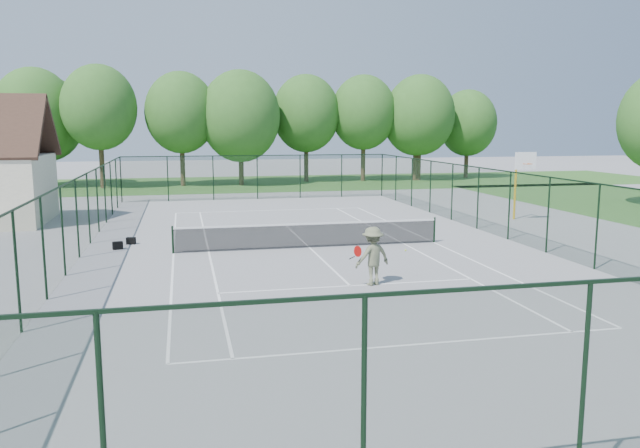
# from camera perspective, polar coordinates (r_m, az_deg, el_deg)

# --- Properties ---
(ground) EXTENTS (140.00, 140.00, 0.00)m
(ground) POSITION_cam_1_polar(r_m,az_deg,el_deg) (25.79, -0.96, -2.18)
(ground) COLOR gray
(ground) RESTS_ON ground
(grass_far) EXTENTS (80.00, 16.00, 0.01)m
(grass_far) POSITION_cam_1_polar(r_m,az_deg,el_deg) (55.26, -7.20, 3.69)
(grass_far) COLOR #396C27
(grass_far) RESTS_ON ground
(court_lines) EXTENTS (11.05, 23.85, 0.01)m
(court_lines) POSITION_cam_1_polar(r_m,az_deg,el_deg) (25.79, -0.96, -2.17)
(court_lines) COLOR white
(court_lines) RESTS_ON ground
(tennis_net) EXTENTS (11.08, 0.08, 1.10)m
(tennis_net) POSITION_cam_1_polar(r_m,az_deg,el_deg) (25.69, -0.96, -0.92)
(tennis_net) COLOR black
(tennis_net) RESTS_ON ground
(fence_enclosure) EXTENTS (18.05, 36.05, 3.02)m
(fence_enclosure) POSITION_cam_1_polar(r_m,az_deg,el_deg) (25.54, -0.97, 1.25)
(fence_enclosure) COLOR #19331F
(fence_enclosure) RESTS_ON ground
(tree_line_far) EXTENTS (39.40, 6.40, 9.70)m
(tree_line_far) POSITION_cam_1_polar(r_m,az_deg,el_deg) (55.05, -7.33, 9.91)
(tree_line_far) COLOR #4A3723
(tree_line_far) RESTS_ON ground
(basketball_goal) EXTENTS (1.20, 1.43, 3.65)m
(basketball_goal) POSITION_cam_1_polar(r_m,az_deg,el_deg) (34.65, 17.90, 4.52)
(basketball_goal) COLOR gold
(basketball_goal) RESTS_ON ground
(sports_bag_a) EXTENTS (0.44, 0.33, 0.32)m
(sports_bag_a) POSITION_cam_1_polar(r_m,az_deg,el_deg) (26.73, -18.01, -1.88)
(sports_bag_a) COLOR black
(sports_bag_a) RESTS_ON ground
(sports_bag_b) EXTENTS (0.41, 0.29, 0.29)m
(sports_bag_b) POSITION_cam_1_polar(r_m,az_deg,el_deg) (27.74, -16.89, -1.48)
(sports_bag_b) COLOR black
(sports_bag_b) RESTS_ON ground
(tennis_player) EXTENTS (2.16, 0.99, 1.86)m
(tennis_player) POSITION_cam_1_polar(r_m,az_deg,el_deg) (19.70, 4.84, -2.93)
(tennis_player) COLOR #656A4C
(tennis_player) RESTS_ON ground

